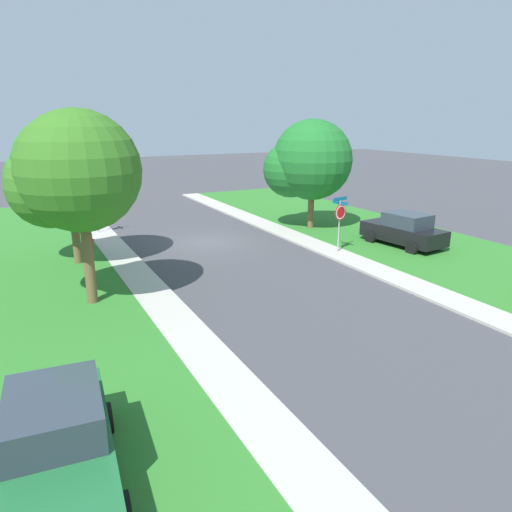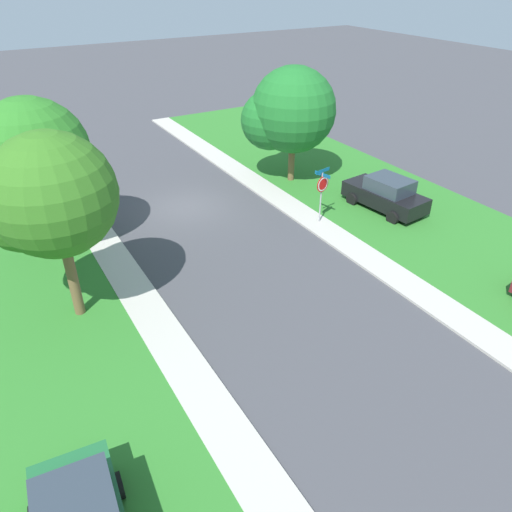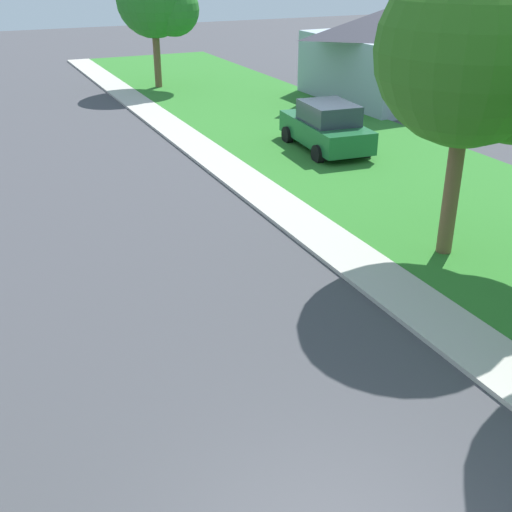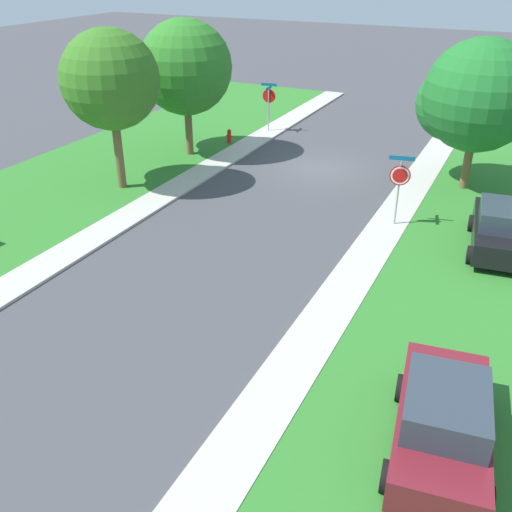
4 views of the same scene
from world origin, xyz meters
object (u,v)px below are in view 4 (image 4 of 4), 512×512
stop_sign_far_corner (400,180)px  car_maroon_driveway_right (443,421)px  fire_hydrant (229,136)px  car_black_behind_trees (502,229)px  tree_sidewalk_mid (183,70)px  stop_sign_near_corner (269,99)px  tree_sidewalk_far (109,82)px  tree_across_right (473,98)px

stop_sign_far_corner → car_maroon_driveway_right: size_ratio=0.62×
fire_hydrant → car_black_behind_trees: bearing=154.3°
stop_sign_far_corner → tree_sidewalk_mid: size_ratio=0.42×
stop_sign_near_corner → fire_hydrant: stop_sign_near_corner is taller
stop_sign_far_corner → stop_sign_near_corner: bearing=-44.6°
stop_sign_far_corner → tree_sidewalk_mid: 12.70m
stop_sign_far_corner → tree_sidewalk_far: tree_sidewalk_far is taller
fire_hydrant → stop_sign_far_corner: bearing=148.7°
car_maroon_driveway_right → car_black_behind_trees: (-0.19, -10.19, 0.00)m
stop_sign_near_corner → tree_across_right: (-11.25, 4.25, 2.03)m
fire_hydrant → car_maroon_driveway_right: bearing=129.7°
stop_sign_near_corner → tree_sidewalk_far: tree_sidewalk_far is taller
stop_sign_near_corner → tree_sidewalk_mid: tree_sidewalk_mid is taller
tree_sidewalk_mid → tree_across_right: bearing=-174.7°
stop_sign_far_corner → car_black_behind_trees: size_ratio=0.62×
tree_sidewalk_far → stop_sign_far_corner: bearing=-174.2°
car_black_behind_trees → tree_sidewalk_mid: bearing=-16.3°
car_maroon_driveway_right → tree_across_right: (2.05, -15.98, 3.04)m
stop_sign_far_corner → tree_sidewalk_far: size_ratio=0.41×
stop_sign_near_corner → car_black_behind_trees: size_ratio=0.62×
car_maroon_driveway_right → tree_sidewalk_mid: bearing=-43.8°
stop_sign_near_corner → stop_sign_far_corner: same height
tree_sidewalk_far → tree_across_right: 15.02m
car_maroon_driveway_right → tree_across_right: tree_across_right is taller
car_maroon_driveway_right → car_black_behind_trees: same height
tree_across_right → stop_sign_far_corner: bearing=74.1°
tree_across_right → tree_sidewalk_far: bearing=25.9°
stop_sign_near_corner → fire_hydrant: 3.56m
tree_sidewalk_far → tree_sidewalk_mid: bearing=-91.9°
car_maroon_driveway_right → tree_across_right: bearing=-82.7°
stop_sign_near_corner → stop_sign_far_corner: (-9.73, 9.58, 0.00)m
tree_sidewalk_far → car_maroon_driveway_right: bearing=148.8°
car_black_behind_trees → tree_sidewalk_mid: (15.55, -4.55, 3.33)m
stop_sign_near_corner → tree_across_right: bearing=159.3°
stop_sign_near_corner → car_maroon_driveway_right: bearing=123.3°
tree_sidewalk_far → tree_across_right: (-13.49, -6.55, -0.63)m
stop_sign_near_corner → stop_sign_far_corner: size_ratio=1.00×
car_maroon_driveway_right → tree_sidewalk_far: 18.54m
tree_sidewalk_mid → fire_hydrant: 4.60m
stop_sign_far_corner → tree_across_right: bearing=-105.9°
tree_sidewalk_mid → tree_sidewalk_far: bearing=88.1°
stop_sign_near_corner → tree_sidewalk_mid: (2.07, 5.49, 2.32)m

